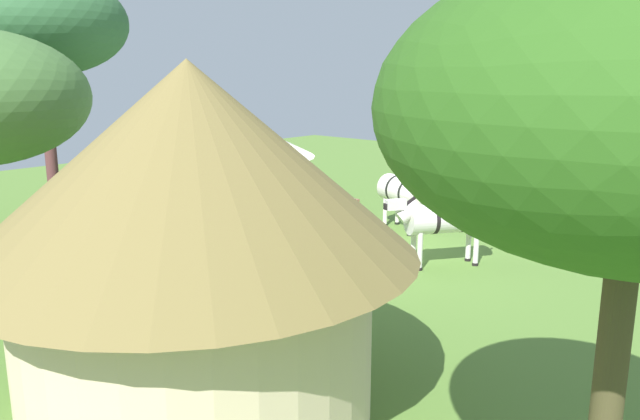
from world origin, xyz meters
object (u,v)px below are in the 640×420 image
object	(u,v)px
guest_behind_table	(276,196)
zebra_by_umbrella	(443,219)
patio_dining_table	(219,226)
patio_chair_west_end	(156,233)
acacia_tree_far_lawn	(640,112)
patio_chair_near_lawn	(243,219)
shade_umbrella	(215,132)
acacia_tree_right_background	(38,24)
striped_lounge_chair	(334,253)
zebra_nearest_camera	(405,192)
guest_beside_umbrella	(282,226)
thatched_hut	(194,224)
standing_watcher	(552,201)
patio_chair_east_end	(245,247)

from	to	relation	value
guest_behind_table	zebra_by_umbrella	size ratio (longest dim) A/B	0.84
patio_dining_table	patio_chair_west_end	xyz separation A→B (m)	(0.95, 0.94, -0.14)
patio_chair_west_end	acacia_tree_far_lawn	size ratio (longest dim) A/B	0.19
patio_chair_near_lawn	shade_umbrella	bearing A→B (deg)	90.00
patio_dining_table	acacia_tree_right_background	bearing A→B (deg)	28.65
patio_chair_west_end	zebra_by_umbrella	bearing A→B (deg)	81.02
patio_dining_table	zebra_by_umbrella	world-z (taller)	zebra_by_umbrella
zebra_by_umbrella	acacia_tree_far_lawn	bearing A→B (deg)	161.45
patio_chair_west_end	patio_chair_near_lawn	distance (m)	2.17
patio_chair_west_end	striped_lounge_chair	world-z (taller)	patio_chair_west_end
guest_behind_table	zebra_nearest_camera	distance (m)	3.22
guest_beside_umbrella	zebra_by_umbrella	world-z (taller)	guest_beside_umbrella
patio_dining_table	patio_chair_west_end	world-z (taller)	patio_chair_west_end
guest_beside_umbrella	zebra_by_umbrella	distance (m)	3.31
patio_dining_table	patio_chair_near_lawn	xyz separation A→B (m)	(0.59, -1.20, -0.14)
thatched_hut	guest_behind_table	bearing A→B (deg)	-51.06
patio_chair_near_lawn	guest_behind_table	world-z (taller)	guest_behind_table
standing_watcher	patio_chair_west_end	bearing A→B (deg)	77.70
patio_chair_west_end	zebra_by_umbrella	size ratio (longest dim) A/B	0.45
patio_chair_east_end	zebra_by_umbrella	size ratio (longest dim) A/B	0.45
patio_chair_east_end	guest_behind_table	bearing A→B (deg)	49.39
acacia_tree_far_lawn	patio_chair_east_end	bearing A→B (deg)	-26.37
patio_chair_west_end	acacia_tree_right_background	bearing A→B (deg)	-113.93
patio_chair_east_end	patio_chair_near_lawn	xyz separation A→B (m)	(1.87, -1.58, 0.00)
patio_chair_west_end	standing_watcher	size ratio (longest dim) A/B	0.53
thatched_hut	guest_behind_table	distance (m)	7.92
standing_watcher	zebra_nearest_camera	world-z (taller)	standing_watcher
standing_watcher	patio_dining_table	bearing A→B (deg)	78.30
zebra_nearest_camera	guest_beside_umbrella	bearing A→B (deg)	24.61
thatched_hut	acacia_tree_far_lawn	world-z (taller)	acacia_tree_far_lawn
striped_lounge_chair	zebra_by_umbrella	size ratio (longest dim) A/B	0.48
thatched_hut	guest_beside_umbrella	distance (m)	4.98
patio_chair_east_end	patio_chair_near_lawn	bearing A→B (deg)	66.32
thatched_hut	patio_chair_west_end	bearing A→B (deg)	-29.50
striped_lounge_chair	zebra_nearest_camera	world-z (taller)	zebra_nearest_camera
guest_beside_umbrella	standing_watcher	world-z (taller)	guest_beside_umbrella
thatched_hut	acacia_tree_right_background	xyz separation A→B (m)	(8.14, -2.23, 2.64)
thatched_hut	zebra_by_umbrella	xyz separation A→B (m)	(0.72, -6.71, -1.27)
striped_lounge_chair	patio_chair_west_end	bearing A→B (deg)	13.28
thatched_hut	shade_umbrella	world-z (taller)	thatched_hut
guest_beside_umbrella	zebra_by_umbrella	size ratio (longest dim) A/B	0.86
patio_chair_east_end	striped_lounge_chair	distance (m)	1.85
standing_watcher	zebra_nearest_camera	distance (m)	3.43
guest_behind_table	standing_watcher	size ratio (longest dim) A/B	0.98
thatched_hut	zebra_by_umbrella	distance (m)	6.87
guest_behind_table	shade_umbrella	bearing A→B (deg)	-121.51
thatched_hut	patio_chair_west_end	distance (m)	6.70
standing_watcher	acacia_tree_right_background	bearing A→B (deg)	71.46
thatched_hut	guest_behind_table	xyz separation A→B (m)	(4.92, -6.09, -1.25)
patio_chair_west_end	acacia_tree_right_background	distance (m)	5.13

